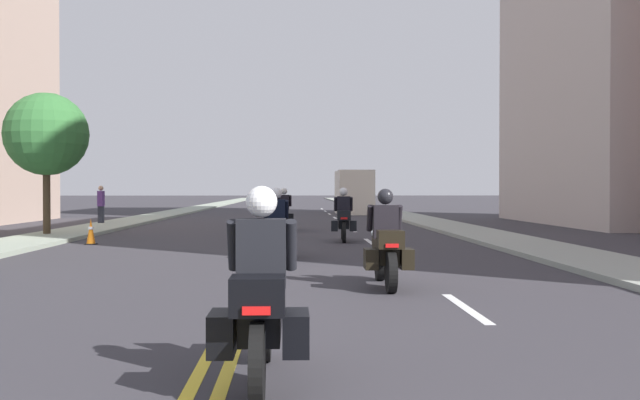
{
  "coord_description": "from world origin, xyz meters",
  "views": [
    {
      "loc": [
        0.7,
        -1.37,
        1.59
      ],
      "look_at": [
        1.44,
        18.36,
        1.29
      ],
      "focal_mm": 39.64,
      "sensor_mm": 36.0,
      "label": 1
    }
  ],
  "objects_px": {
    "motorcycle_0": "(261,304)",
    "motorcycle_3": "(343,219)",
    "motorcycle_2": "(277,230)",
    "traffic_cone_0": "(91,232)",
    "street_tree_1": "(46,135)",
    "pedestrian_1": "(101,205)",
    "motorcycle_4": "(284,213)",
    "parked_truck": "(353,194)",
    "motorcycle_1": "(386,248)"
  },
  "relations": [
    {
      "from": "motorcycle_3",
      "to": "pedestrian_1",
      "type": "bearing_deg",
      "value": 138.29
    },
    {
      "from": "motorcycle_0",
      "to": "motorcycle_3",
      "type": "relative_size",
      "value": 0.96
    },
    {
      "from": "street_tree_1",
      "to": "parked_truck",
      "type": "distance_m",
      "value": 25.69
    },
    {
      "from": "motorcycle_1",
      "to": "motorcycle_4",
      "type": "height_order",
      "value": "motorcycle_4"
    },
    {
      "from": "traffic_cone_0",
      "to": "pedestrian_1",
      "type": "distance_m",
      "value": 11.07
    },
    {
      "from": "street_tree_1",
      "to": "parked_truck",
      "type": "relative_size",
      "value": 0.74
    },
    {
      "from": "motorcycle_2",
      "to": "parked_truck",
      "type": "distance_m",
      "value": 30.2
    },
    {
      "from": "motorcycle_0",
      "to": "motorcycle_4",
      "type": "bearing_deg",
      "value": 90.29
    },
    {
      "from": "motorcycle_0",
      "to": "street_tree_1",
      "type": "bearing_deg",
      "value": 113.73
    },
    {
      "from": "motorcycle_1",
      "to": "traffic_cone_0",
      "type": "relative_size",
      "value": 2.85
    },
    {
      "from": "motorcycle_2",
      "to": "street_tree_1",
      "type": "height_order",
      "value": "street_tree_1"
    },
    {
      "from": "motorcycle_0",
      "to": "traffic_cone_0",
      "type": "height_order",
      "value": "motorcycle_0"
    },
    {
      "from": "traffic_cone_0",
      "to": "parked_truck",
      "type": "xyz_separation_m",
      "value": [
        9.77,
        25.74,
        0.9
      ]
    },
    {
      "from": "motorcycle_4",
      "to": "motorcycle_1",
      "type": "bearing_deg",
      "value": -82.21
    },
    {
      "from": "street_tree_1",
      "to": "motorcycle_3",
      "type": "bearing_deg",
      "value": -13.01
    },
    {
      "from": "motorcycle_3",
      "to": "motorcycle_2",
      "type": "bearing_deg",
      "value": -107.93
    },
    {
      "from": "motorcycle_1",
      "to": "street_tree_1",
      "type": "distance_m",
      "value": 15.97
    },
    {
      "from": "motorcycle_0",
      "to": "motorcycle_1",
      "type": "xyz_separation_m",
      "value": [
        1.76,
        5.69,
        -0.02
      ]
    },
    {
      "from": "motorcycle_0",
      "to": "motorcycle_2",
      "type": "bearing_deg",
      "value": 90.71
    },
    {
      "from": "parked_truck",
      "to": "pedestrian_1",
      "type": "bearing_deg",
      "value": -129.53
    },
    {
      "from": "motorcycle_2",
      "to": "street_tree_1",
      "type": "relative_size",
      "value": 0.46
    },
    {
      "from": "pedestrian_1",
      "to": "street_tree_1",
      "type": "xyz_separation_m",
      "value": [
        0.25,
        -7.55,
        2.51
      ]
    },
    {
      "from": "motorcycle_4",
      "to": "traffic_cone_0",
      "type": "relative_size",
      "value": 2.85
    },
    {
      "from": "motorcycle_2",
      "to": "traffic_cone_0",
      "type": "bearing_deg",
      "value": 140.01
    },
    {
      "from": "motorcycle_4",
      "to": "traffic_cone_0",
      "type": "height_order",
      "value": "motorcycle_4"
    },
    {
      "from": "motorcycle_3",
      "to": "traffic_cone_0",
      "type": "distance_m",
      "value": 7.44
    },
    {
      "from": "traffic_cone_0",
      "to": "street_tree_1",
      "type": "relative_size",
      "value": 0.16
    },
    {
      "from": "motorcycle_0",
      "to": "traffic_cone_0",
      "type": "distance_m",
      "value": 15.89
    },
    {
      "from": "motorcycle_4",
      "to": "pedestrian_1",
      "type": "relative_size",
      "value": 1.22
    },
    {
      "from": "motorcycle_4",
      "to": "pedestrian_1",
      "type": "bearing_deg",
      "value": 153.82
    },
    {
      "from": "motorcycle_1",
      "to": "pedestrian_1",
      "type": "distance_m",
      "value": 22.27
    },
    {
      "from": "motorcycle_1",
      "to": "parked_truck",
      "type": "distance_m",
      "value": 35.0
    },
    {
      "from": "motorcycle_4",
      "to": "street_tree_1",
      "type": "bearing_deg",
      "value": -155.57
    },
    {
      "from": "parked_truck",
      "to": "street_tree_1",
      "type": "bearing_deg",
      "value": -118.27
    },
    {
      "from": "motorcycle_2",
      "to": "motorcycle_3",
      "type": "distance_m",
      "value": 5.45
    },
    {
      "from": "motorcycle_0",
      "to": "motorcycle_3",
      "type": "distance_m",
      "value": 15.92
    },
    {
      "from": "pedestrian_1",
      "to": "motorcycle_4",
      "type": "bearing_deg",
      "value": -113.87
    },
    {
      "from": "motorcycle_2",
      "to": "traffic_cone_0",
      "type": "distance_m",
      "value": 6.86
    },
    {
      "from": "motorcycle_0",
      "to": "motorcycle_4",
      "type": "xyz_separation_m",
      "value": [
        -0.11,
        21.46,
        0.01
      ]
    },
    {
      "from": "motorcycle_1",
      "to": "motorcycle_3",
      "type": "height_order",
      "value": "motorcycle_3"
    },
    {
      "from": "motorcycle_0",
      "to": "motorcycle_2",
      "type": "distance_m",
      "value": 10.72
    },
    {
      "from": "street_tree_1",
      "to": "motorcycle_4",
      "type": "bearing_deg",
      "value": 23.42
    },
    {
      "from": "motorcycle_3",
      "to": "motorcycle_4",
      "type": "relative_size",
      "value": 1.01
    },
    {
      "from": "motorcycle_1",
      "to": "motorcycle_2",
      "type": "xyz_separation_m",
      "value": [
        -1.9,
        5.03,
        0.01
      ]
    },
    {
      "from": "motorcycle_1",
      "to": "street_tree_1",
      "type": "relative_size",
      "value": 0.45
    },
    {
      "from": "traffic_cone_0",
      "to": "street_tree_1",
      "type": "bearing_deg",
      "value": 126.41
    },
    {
      "from": "motorcycle_2",
      "to": "motorcycle_4",
      "type": "height_order",
      "value": "motorcycle_4"
    },
    {
      "from": "traffic_cone_0",
      "to": "pedestrian_1",
      "type": "relative_size",
      "value": 0.43
    },
    {
      "from": "motorcycle_1",
      "to": "motorcycle_2",
      "type": "relative_size",
      "value": 0.97
    },
    {
      "from": "motorcycle_3",
      "to": "pedestrian_1",
      "type": "xyz_separation_m",
      "value": [
        -9.98,
        9.8,
        0.24
      ]
    }
  ]
}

